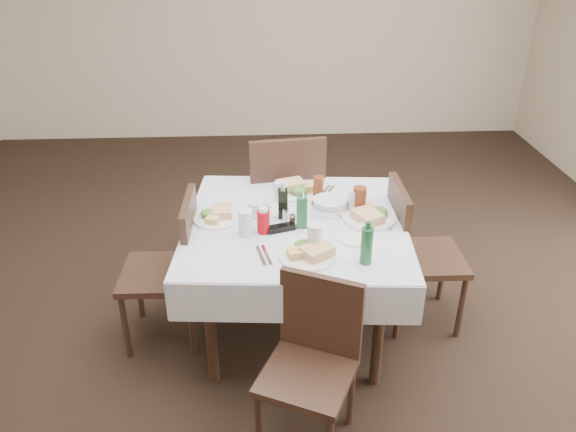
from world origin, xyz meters
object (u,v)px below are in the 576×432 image
object	(u,v)px
oil_cruet_dark	(283,202)
ketchup_bottle	(263,221)
chair_west	(174,262)
water_e	(354,201)
water_w	(246,223)
chair_east	(412,247)
dining_table	(296,235)
chair_north	(285,195)
bread_basket	(330,205)
green_bottle	(367,245)
coffee_mug	(256,211)
oil_cruet_green	(302,210)
water_s	(315,237)
water_n	(280,192)
chair_south	(313,352)

from	to	relation	value
oil_cruet_dark	ketchup_bottle	distance (m)	0.20
chair_west	water_e	xyz separation A→B (m)	(1.04, 0.11, 0.31)
water_w	chair_east	bearing A→B (deg)	11.64
dining_table	ketchup_bottle	size ratio (longest dim) A/B	8.86
dining_table	water_e	distance (m)	0.39
dining_table	chair_north	distance (m)	0.68
bread_basket	oil_cruet_dark	distance (m)	0.29
water_e	ketchup_bottle	size ratio (longest dim) A/B	0.90
green_bottle	oil_cruet_dark	bearing A→B (deg)	128.06
chair_north	bread_basket	world-z (taller)	chair_north
ketchup_bottle	water_w	bearing A→B (deg)	-167.90
chair_east	coffee_mug	size ratio (longest dim) A/B	6.05
bread_basket	oil_cruet_green	bearing A→B (deg)	-134.44
water_s	green_bottle	world-z (taller)	green_bottle
water_n	oil_cruet_green	world-z (taller)	oil_cruet_green
oil_cruet_dark	coffee_mug	xyz separation A→B (m)	(-0.15, -0.01, -0.05)
oil_cruet_dark	bread_basket	bearing A→B (deg)	13.89
chair_north	water_s	world-z (taller)	chair_north
chair_north	chair_east	xyz separation A→B (m)	(0.73, -0.61, -0.06)
water_s	oil_cruet_green	xyz separation A→B (m)	(-0.05, 0.25, 0.03)
water_e	oil_cruet_green	bearing A→B (deg)	-152.32
dining_table	green_bottle	distance (m)	0.57
water_w	dining_table	bearing A→B (deg)	25.67
water_w	chair_west	bearing A→B (deg)	163.85
water_n	chair_south	bearing A→B (deg)	-83.60
dining_table	water_n	xyz separation A→B (m)	(-0.08, 0.24, 0.15)
chair_east	oil_cruet_green	xyz separation A→B (m)	(-0.68, -0.13, 0.33)
water_s	oil_cruet_green	world-z (taller)	oil_cruet_green
dining_table	oil_cruet_dark	world-z (taller)	oil_cruet_dark
water_w	green_bottle	distance (m)	0.67
chair_south	water_s	xyz separation A→B (m)	(0.04, 0.45, 0.35)
water_n	water_s	world-z (taller)	water_s
oil_cruet_green	green_bottle	distance (m)	0.47
water_n	oil_cruet_green	bearing A→B (deg)	-71.08
chair_west	green_bottle	xyz separation A→B (m)	(1.01, -0.43, 0.34)
chair_south	coffee_mug	world-z (taller)	coffee_mug
oil_cruet_dark	water_n	bearing A→B (deg)	92.55
water_s	bread_basket	size ratio (longest dim) A/B	0.67
chair_south	water_e	size ratio (longest dim) A/B	6.27
chair_west	dining_table	bearing A→B (deg)	0.80
dining_table	chair_north	xyz separation A→B (m)	(-0.03, 0.68, -0.08)
water_w	bread_basket	world-z (taller)	water_w
water_w	coffee_mug	xyz separation A→B (m)	(0.06, 0.18, -0.03)
bread_basket	chair_east	bearing A→B (deg)	-5.81
water_s	oil_cruet_dark	bearing A→B (deg)	112.01
water_e	water_w	size ratio (longest dim) A/B	0.93
oil_cruet_dark	oil_cruet_green	distance (m)	0.15
chair_south	water_s	bearing A→B (deg)	84.64
chair_west	oil_cruet_dark	xyz separation A→B (m)	(0.63, 0.06, 0.33)
chair_east	water_e	xyz separation A→B (m)	(-0.36, 0.03, 0.30)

